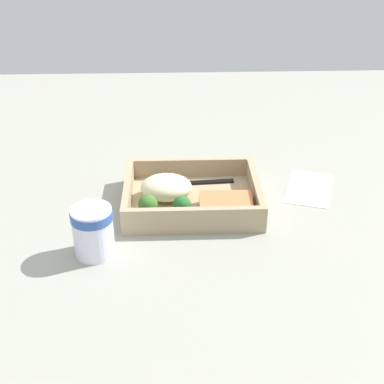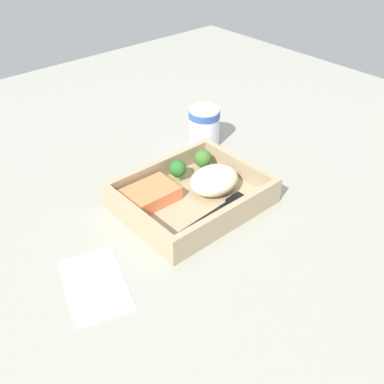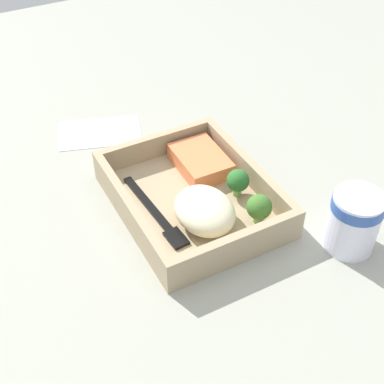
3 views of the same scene
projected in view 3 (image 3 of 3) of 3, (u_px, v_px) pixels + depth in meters
ground_plane at (192, 211)px, 76.33cm from camera, size 160.00×160.00×2.00cm
takeout_tray at (192, 203)px, 75.27cm from camera, size 24.69×19.71×1.20cm
tray_rim at (192, 190)px, 73.65cm from camera, size 24.69×19.71×3.66cm
salmon_fillet at (200, 161)px, 79.49cm from camera, size 9.43×6.83×2.47cm
mashed_potatoes at (205, 210)px, 70.05cm from camera, size 9.47×7.63×4.43cm
broccoli_floret_1 at (238, 181)px, 74.15cm from camera, size 3.21×3.21×4.18cm
broccoli_floret_2 at (259, 208)px, 70.11cm from camera, size 3.42×3.42×4.29cm
fork at (157, 215)px, 72.29cm from camera, size 15.87×2.68×0.44cm
paper_cup at (354, 219)px, 67.00cm from camera, size 6.61×6.61×8.39cm
receipt_slip at (100, 132)px, 89.03cm from camera, size 12.07×15.37×0.24cm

